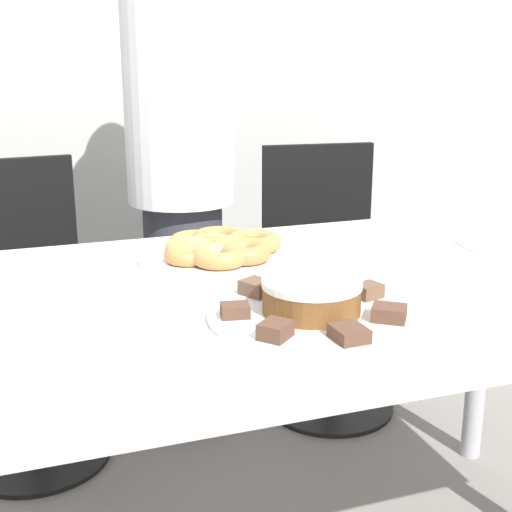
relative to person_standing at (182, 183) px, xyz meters
The scene contains 24 objects.
wall_back 0.82m from the person_standing, 97.73° to the left, with size 8.00×0.05×2.60m.
table 0.91m from the person_standing, 95.69° to the right, with size 1.85×0.91×0.77m.
person_standing is the anchor object (origin of this frame).
office_chair_left 0.63m from the person_standing, behind, with size 0.48×0.48×0.90m.
office_chair_right 0.63m from the person_standing, ahead, with size 0.49×0.49×0.90m.
plate_cake 1.07m from the person_standing, 91.61° to the right, with size 0.36×0.36×0.01m.
plate_donuts 0.69m from the person_standing, 97.98° to the right, with size 0.33×0.33×0.01m.
frosted_cake 1.07m from the person_standing, 91.61° to the right, with size 0.17×0.17×0.06m.
lamington_0 1.04m from the person_standing, 84.60° to the right, with size 0.06×0.05×0.03m.
lamington_1 0.95m from the person_standing, 88.67° to the right, with size 0.06×0.06×0.02m.
lamington_2 0.96m from the person_standing, 95.58° to the right, with size 0.07×0.07×0.03m.
lamington_3 1.06m from the person_standing, 98.74° to the right, with size 0.05×0.05×0.02m.
lamington_4 1.17m from the person_standing, 96.41° to the right, with size 0.07×0.07×0.03m.
lamington_5 1.21m from the person_standing, 91.15° to the right, with size 0.05×0.06×0.02m.
lamington_6 1.15m from the person_standing, 86.15° to the right, with size 0.07×0.07×0.02m.
donut_0 0.69m from the person_standing, 97.98° to the right, with size 0.13×0.13×0.04m.
donut_1 0.74m from the person_standing, 93.09° to the right, with size 0.11×0.11×0.04m.
donut_2 0.67m from the person_standing, 89.62° to the right, with size 0.12×0.12×0.04m.
donut_3 0.62m from the person_standing, 95.57° to the right, with size 0.13×0.13×0.04m.
donut_4 0.63m from the person_standing, 100.59° to the right, with size 0.12×0.12×0.03m.
donut_5 0.68m from the person_standing, 102.20° to the right, with size 0.11×0.11×0.04m.
donut_6 0.73m from the person_standing, 102.51° to the right, with size 0.10×0.10×0.03m.
donut_7 0.75m from the person_standing, 97.49° to the right, with size 0.12×0.12×0.04m.
napkin 0.97m from the person_standing, 54.89° to the right, with size 0.15×0.13×0.01m.
Camera 1 is at (-0.41, -1.24, 1.21)m, focal length 50.00 mm.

